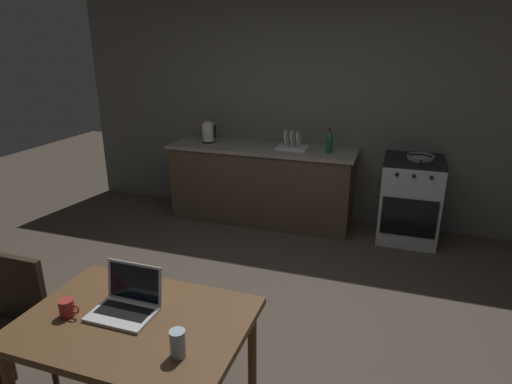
{
  "coord_description": "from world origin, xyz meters",
  "views": [
    {
      "loc": [
        1.01,
        -2.51,
        2.05
      ],
      "look_at": [
        -0.08,
        0.74,
        0.85
      ],
      "focal_mm": 30.38,
      "sensor_mm": 36.0,
      "label": 1
    }
  ],
  "objects_px": {
    "frying_pan": "(421,157)",
    "drinking_glass": "(178,343)",
    "stove_oven": "(410,200)",
    "dining_table": "(136,333)",
    "dish_rack": "(293,145)",
    "laptop": "(126,303)",
    "bottle": "(329,142)",
    "coffee_mug": "(67,308)",
    "electric_kettle": "(208,133)",
    "chair": "(8,324)"
  },
  "relations": [
    {
      "from": "laptop",
      "to": "bottle",
      "type": "xyz_separation_m",
      "value": [
        0.52,
        3.0,
        0.24
      ]
    },
    {
      "from": "bottle",
      "to": "dish_rack",
      "type": "bearing_deg",
      "value": 173.14
    },
    {
      "from": "electric_kettle",
      "to": "dish_rack",
      "type": "xyz_separation_m",
      "value": [
        1.03,
        0.0,
        -0.07
      ]
    },
    {
      "from": "stove_oven",
      "to": "dining_table",
      "type": "distance_m",
      "value": 3.37
    },
    {
      "from": "drinking_glass",
      "to": "dining_table",
      "type": "bearing_deg",
      "value": 153.86
    },
    {
      "from": "dining_table",
      "to": "dish_rack",
      "type": "relative_size",
      "value": 3.31
    },
    {
      "from": "bottle",
      "to": "coffee_mug",
      "type": "height_order",
      "value": "bottle"
    },
    {
      "from": "dining_table",
      "to": "laptop",
      "type": "xyz_separation_m",
      "value": [
        -0.07,
        0.05,
        0.13
      ]
    },
    {
      "from": "laptop",
      "to": "bottle",
      "type": "distance_m",
      "value": 3.05
    },
    {
      "from": "chair",
      "to": "drinking_glass",
      "type": "distance_m",
      "value": 1.23
    },
    {
      "from": "coffee_mug",
      "to": "frying_pan",
      "type": "bearing_deg",
      "value": 61.44
    },
    {
      "from": "chair",
      "to": "laptop",
      "type": "bearing_deg",
      "value": 5.71
    },
    {
      "from": "stove_oven",
      "to": "frying_pan",
      "type": "distance_m",
      "value": 0.48
    },
    {
      "from": "stove_oven",
      "to": "electric_kettle",
      "type": "relative_size",
      "value": 3.62
    },
    {
      "from": "electric_kettle",
      "to": "dish_rack",
      "type": "distance_m",
      "value": 1.03
    },
    {
      "from": "laptop",
      "to": "frying_pan",
      "type": "xyz_separation_m",
      "value": [
        1.45,
        3.02,
        0.14
      ]
    },
    {
      "from": "coffee_mug",
      "to": "drinking_glass",
      "type": "relative_size",
      "value": 0.89
    },
    {
      "from": "stove_oven",
      "to": "drinking_glass",
      "type": "height_order",
      "value": "stove_oven"
    },
    {
      "from": "electric_kettle",
      "to": "bottle",
      "type": "distance_m",
      "value": 1.45
    },
    {
      "from": "electric_kettle",
      "to": "dish_rack",
      "type": "bearing_deg",
      "value": 0.0
    },
    {
      "from": "dining_table",
      "to": "dish_rack",
      "type": "height_order",
      "value": "dish_rack"
    },
    {
      "from": "drinking_glass",
      "to": "dish_rack",
      "type": "height_order",
      "value": "dish_rack"
    },
    {
      "from": "electric_kettle",
      "to": "bottle",
      "type": "xyz_separation_m",
      "value": [
        1.45,
        -0.05,
        0.01
      ]
    },
    {
      "from": "bottle",
      "to": "stove_oven",
      "type": "bearing_deg",
      "value": 3.07
    },
    {
      "from": "dining_table",
      "to": "frying_pan",
      "type": "height_order",
      "value": "frying_pan"
    },
    {
      "from": "coffee_mug",
      "to": "drinking_glass",
      "type": "distance_m",
      "value": 0.67
    },
    {
      "from": "bottle",
      "to": "dish_rack",
      "type": "distance_m",
      "value": 0.43
    },
    {
      "from": "electric_kettle",
      "to": "laptop",
      "type": "bearing_deg",
      "value": -73.05
    },
    {
      "from": "bottle",
      "to": "frying_pan",
      "type": "relative_size",
      "value": 0.59
    },
    {
      "from": "stove_oven",
      "to": "laptop",
      "type": "height_order",
      "value": "laptop"
    },
    {
      "from": "stove_oven",
      "to": "drinking_glass",
      "type": "bearing_deg",
      "value": -106.98
    },
    {
      "from": "stove_oven",
      "to": "dining_table",
      "type": "bearing_deg",
      "value": -113.26
    },
    {
      "from": "dining_table",
      "to": "frying_pan",
      "type": "bearing_deg",
      "value": 65.77
    },
    {
      "from": "chair",
      "to": "drinking_glass",
      "type": "relative_size",
      "value": 7.07
    },
    {
      "from": "stove_oven",
      "to": "chair",
      "type": "relative_size",
      "value": 1.0
    },
    {
      "from": "bottle",
      "to": "drinking_glass",
      "type": "height_order",
      "value": "bottle"
    },
    {
      "from": "electric_kettle",
      "to": "coffee_mug",
      "type": "height_order",
      "value": "electric_kettle"
    },
    {
      "from": "electric_kettle",
      "to": "coffee_mug",
      "type": "xyz_separation_m",
      "value": [
        0.67,
        -3.18,
        -0.24
      ]
    },
    {
      "from": "chair",
      "to": "electric_kettle",
      "type": "xyz_separation_m",
      "value": [
        -0.15,
        3.11,
        0.5
      ]
    },
    {
      "from": "frying_pan",
      "to": "dish_rack",
      "type": "bearing_deg",
      "value": 178.83
    },
    {
      "from": "coffee_mug",
      "to": "drinking_glass",
      "type": "bearing_deg",
      "value": -7.16
    },
    {
      "from": "chair",
      "to": "laptop",
      "type": "relative_size",
      "value": 2.83
    },
    {
      "from": "laptop",
      "to": "drinking_glass",
      "type": "xyz_separation_m",
      "value": [
        0.41,
        -0.21,
        0.02
      ]
    },
    {
      "from": "stove_oven",
      "to": "dish_rack",
      "type": "distance_m",
      "value": 1.39
    },
    {
      "from": "stove_oven",
      "to": "laptop",
      "type": "bearing_deg",
      "value": -114.73
    },
    {
      "from": "laptop",
      "to": "electric_kettle",
      "type": "height_order",
      "value": "electric_kettle"
    },
    {
      "from": "frying_pan",
      "to": "drinking_glass",
      "type": "relative_size",
      "value": 3.49
    },
    {
      "from": "laptop",
      "to": "bottle",
      "type": "bearing_deg",
      "value": 85.07
    },
    {
      "from": "bottle",
      "to": "electric_kettle",
      "type": "bearing_deg",
      "value": 178.02
    },
    {
      "from": "bottle",
      "to": "drinking_glass",
      "type": "xyz_separation_m",
      "value": [
        -0.11,
        -3.21,
        -0.22
      ]
    }
  ]
}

